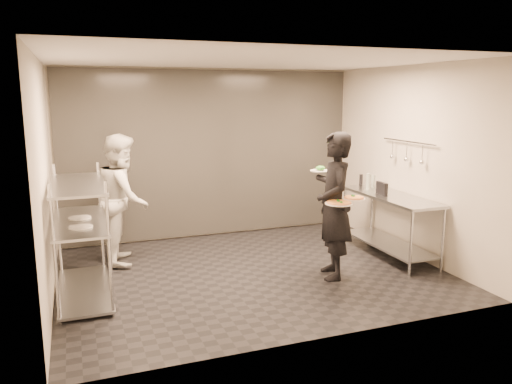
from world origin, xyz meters
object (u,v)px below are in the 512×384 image
object	(u,v)px
prep_counter	(390,214)
chef	(123,199)
pizza_plate_near	(339,203)
pos_monitor	(382,189)
bottle_clear	(373,181)
pizza_plate_far	(354,198)
waiter	(334,206)
salad_plate	(320,169)
bottle_green	(368,182)
pass_rack	(81,233)
bottle_dark	(361,180)

from	to	relation	value
prep_counter	chef	size ratio (longest dim) A/B	0.98
pizza_plate_near	pos_monitor	size ratio (longest dim) A/B	1.32
bottle_clear	prep_counter	bearing A→B (deg)	-96.65
pizza_plate_near	pizza_plate_far	size ratio (longest dim) A/B	1.21
pizza_plate_near	waiter	bearing A→B (deg)	73.75
chef	salad_plate	world-z (taller)	chef
bottle_clear	bottle_green	bearing A→B (deg)	-147.21
pass_rack	waiter	distance (m)	3.15
waiter	bottle_dark	xyz separation A→B (m)	(1.21, 1.31, 0.06)
waiter	bottle_clear	world-z (taller)	waiter
bottle_clear	bottle_dark	world-z (taller)	bottle_clear
salad_plate	pizza_plate_far	bearing A→B (deg)	-63.33
salad_plate	prep_counter	bearing A→B (deg)	9.11
salad_plate	bottle_clear	bearing A→B (deg)	29.97
waiter	bottle_green	world-z (taller)	waiter
pizza_plate_near	pass_rack	bearing A→B (deg)	166.16
bottle_green	chef	bearing A→B (deg)	170.16
waiter	bottle_green	distance (m)	1.50
pizza_plate_near	pos_monitor	distance (m)	1.43
pizza_plate_far	prep_counter	bearing A→B (deg)	33.12
prep_counter	bottle_dark	size ratio (longest dim) A/B	9.47
pizza_plate_near	bottle_green	distance (m)	1.71
prep_counter	bottle_green	size ratio (longest dim) A/B	6.90
pass_rack	salad_plate	world-z (taller)	pass_rack
chef	pizza_plate_far	distance (m)	3.23
prep_counter	pizza_plate_near	xyz separation A→B (m)	(-1.30, -0.75, 0.43)
waiter	pos_monitor	xyz separation A→B (m)	(1.11, 0.57, 0.06)
chef	pos_monitor	bearing A→B (deg)	-97.72
bottle_green	bottle_dark	distance (m)	0.34
chef	pizza_plate_far	xyz separation A→B (m)	(2.69, -1.78, 0.16)
salad_plate	bottle_dark	world-z (taller)	salad_plate
prep_counter	salad_plate	xyz separation A→B (m)	(-1.28, -0.21, 0.77)
pass_rack	salad_plate	bearing A→B (deg)	-3.80
waiter	bottle_dark	world-z (taller)	waiter
salad_plate	bottle_dark	bearing A→B (deg)	38.41
prep_counter	pos_monitor	size ratio (longest dim) A/B	6.83
prep_counter	bottle_clear	xyz separation A→B (m)	(0.07, 0.57, 0.40)
salad_plate	waiter	bearing A→B (deg)	-79.55
pizza_plate_near	chef	bearing A→B (deg)	142.75
pos_monitor	bottle_dark	bearing A→B (deg)	87.00
prep_counter	bottle_green	world-z (taller)	bottle_green
pass_rack	pizza_plate_near	distance (m)	3.14
salad_plate	bottle_green	bearing A→B (deg)	29.58
prep_counter	bottle_clear	bearing A→B (deg)	83.35
bottle_green	waiter	bearing A→B (deg)	-139.30
chef	waiter	bearing A→B (deg)	-114.30
waiter	pizza_plate_near	distance (m)	0.27
pizza_plate_far	pizza_plate_near	bearing A→B (deg)	-164.59
pizza_plate_near	bottle_clear	bearing A→B (deg)	44.11
pass_rack	bottle_dark	world-z (taller)	pass_rack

